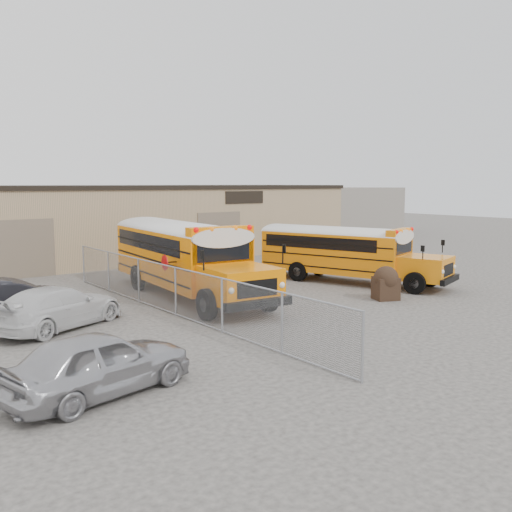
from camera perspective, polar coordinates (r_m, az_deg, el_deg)
ground at (r=22.53m, az=9.37°, el=-5.14°), size 120.00×120.00×0.00m
warehouse at (r=38.57m, az=-12.84°, el=3.49°), size 30.20×10.20×4.67m
chainlink_fence at (r=20.99m, az=-8.04°, el=-3.51°), size 0.07×18.07×1.81m
distant_building_right at (r=56.00m, az=8.24°, el=4.55°), size 10.00×8.00×4.40m
school_bus_left at (r=30.80m, az=-12.37°, el=1.64°), size 3.94×11.24×3.23m
school_bus_right at (r=31.01m, az=-0.73°, el=1.35°), size 5.06×9.69×2.76m
tarp_bundle at (r=24.26m, az=12.86°, el=-2.60°), size 1.19×1.14×1.41m
car_silver at (r=13.64m, az=-15.47°, el=-10.26°), size 4.73×2.67×1.52m
car_white at (r=20.18m, az=-19.20°, el=-4.85°), size 5.25×3.88×1.41m
car_dark at (r=21.99m, az=-23.14°, el=-4.02°), size 4.48×1.83×1.44m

